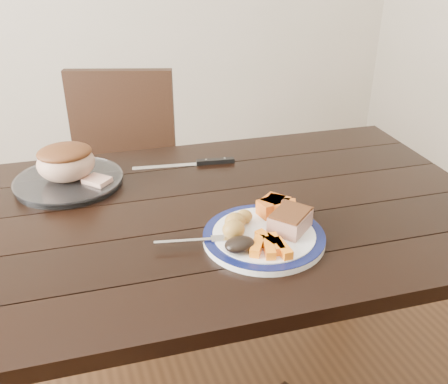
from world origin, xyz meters
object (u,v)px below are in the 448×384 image
object	(u,v)px
pork_slice	(290,222)
roast_joint	(66,163)
serving_platter	(69,182)
fork	(199,241)
carving_knife	(203,162)
chair_far	(122,177)
dining_table	(194,240)
dinner_plate	(264,237)

from	to	relation	value
pork_slice	roast_joint	distance (m)	0.67
serving_platter	fork	xyz separation A→B (m)	(0.26, -0.44, 0.01)
serving_platter	carving_knife	size ratio (longest dim) A/B	0.94
carving_knife	chair_far	bearing A→B (deg)	123.24
pork_slice	dining_table	bearing A→B (deg)	132.32
dining_table	chair_far	size ratio (longest dim) A/B	1.79
dining_table	fork	size ratio (longest dim) A/B	9.41
pork_slice	fork	world-z (taller)	pork_slice
chair_far	carving_knife	xyz separation A→B (m)	(0.20, -0.46, 0.23)
dining_table	roast_joint	world-z (taller)	roast_joint
serving_platter	fork	bearing A→B (deg)	-59.59
roast_joint	carving_knife	bearing A→B (deg)	0.69
serving_platter	roast_joint	bearing A→B (deg)	0.00
fork	carving_knife	distance (m)	0.47
serving_platter	roast_joint	xyz separation A→B (m)	(0.00, 0.00, 0.06)
fork	roast_joint	bearing A→B (deg)	133.56
dining_table	roast_joint	xyz separation A→B (m)	(-0.29, 0.27, 0.16)
dining_table	dinner_plate	bearing A→B (deg)	-58.86
serving_platter	carving_knife	world-z (taller)	serving_platter
dining_table	pork_slice	bearing A→B (deg)	-47.68
dining_table	carving_knife	bearing A→B (deg)	67.04
dining_table	fork	world-z (taller)	fork
fork	chair_far	bearing A→B (deg)	106.07
dining_table	carving_knife	size ratio (longest dim) A/B	5.22
serving_platter	pork_slice	world-z (taller)	pork_slice
carving_knife	serving_platter	bearing A→B (deg)	-169.24
dinner_plate	serving_platter	xyz separation A→B (m)	(-0.41, 0.46, 0.00)
serving_platter	fork	distance (m)	0.51
chair_far	carving_knife	distance (m)	0.55
chair_far	fork	xyz separation A→B (m)	(0.05, -0.91, 0.25)
dining_table	chair_far	bearing A→B (deg)	96.51
chair_far	serving_platter	xyz separation A→B (m)	(-0.21, -0.47, 0.23)
chair_far	serving_platter	world-z (taller)	chair_far
dining_table	fork	xyz separation A→B (m)	(-0.04, -0.17, 0.11)
dining_table	chair_far	world-z (taller)	chair_far
serving_platter	pork_slice	size ratio (longest dim) A/B	3.11
carving_knife	dining_table	bearing A→B (deg)	-102.89
dinner_plate	fork	bearing A→B (deg)	171.81
chair_far	fork	world-z (taller)	chair_far
dinner_plate	fork	world-z (taller)	fork
pork_slice	fork	distance (m)	0.22
dining_table	dinner_plate	xyz separation A→B (m)	(0.12, -0.19, 0.10)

